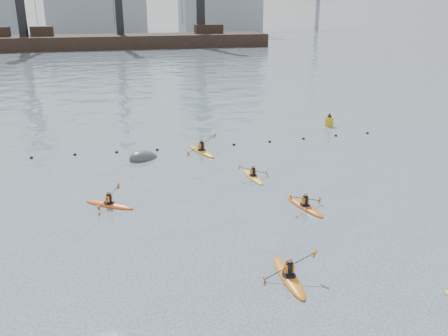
# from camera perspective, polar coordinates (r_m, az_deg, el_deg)

# --- Properties ---
(float_line) EXTENTS (33.24, 0.73, 0.24)m
(float_line) POSITION_cam_1_polar(r_m,az_deg,el_deg) (36.56, -5.73, 2.40)
(float_line) COLOR black
(float_line) RESTS_ON ground
(barge_pier) EXTENTS (72.00, 19.30, 29.50)m
(barge_pier) POSITION_cam_1_polar(r_m,az_deg,el_deg) (122.50, -12.39, 14.82)
(barge_pier) COLOR black
(barge_pier) RESTS_ON ground
(skyline) EXTENTS (141.00, 28.00, 22.00)m
(skyline) POSITION_cam_1_polar(r_m,az_deg,el_deg) (162.54, -12.43, 18.42)
(skyline) COLOR gray
(skyline) RESTS_ON ground
(kayaker_0) EXTENTS (2.31, 3.34, 1.31)m
(kayaker_0) POSITION_cam_1_polar(r_m,az_deg,el_deg) (19.88, 7.81, -12.78)
(kayaker_0) COLOR #CD6913
(kayaker_0) RESTS_ON ground
(kayaker_2) EXTENTS (2.81, 2.28, 1.07)m
(kayaker_2) POSITION_cam_1_polar(r_m,az_deg,el_deg) (26.93, -13.62, -4.24)
(kayaker_2) COLOR #EA5516
(kayaker_2) RESTS_ON ground
(kayaker_3) EXTENTS (2.05, 3.02, 1.10)m
(kayaker_3) POSITION_cam_1_polar(r_m,az_deg,el_deg) (30.33, 3.52, -1.01)
(kayaker_3) COLOR #F2A51C
(kayaker_3) RESTS_ON ground
(kayaker_4) EXTENTS (2.11, 3.17, 1.11)m
(kayaker_4) POSITION_cam_1_polar(r_m,az_deg,el_deg) (26.29, 9.71, -4.55)
(kayaker_4) COLOR #C95612
(kayaker_4) RESTS_ON ground
(kayaker_5) EXTENTS (2.45, 3.66, 1.43)m
(kayaker_5) POSITION_cam_1_polar(r_m,az_deg,el_deg) (35.46, -2.71, 2.08)
(kayaker_5) COLOR orange
(kayaker_5) RESTS_ON ground
(mooring_buoy) EXTENTS (2.89, 2.46, 1.64)m
(mooring_buoy) POSITION_cam_1_polar(r_m,az_deg,el_deg) (34.50, -9.62, 1.14)
(mooring_buoy) COLOR #424548
(mooring_buoy) RESTS_ON ground
(nav_buoy) EXTENTS (0.75, 0.75, 1.37)m
(nav_buoy) POSITION_cam_1_polar(r_m,az_deg,el_deg) (44.07, 12.53, 5.49)
(nav_buoy) COLOR yellow
(nav_buoy) RESTS_ON ground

